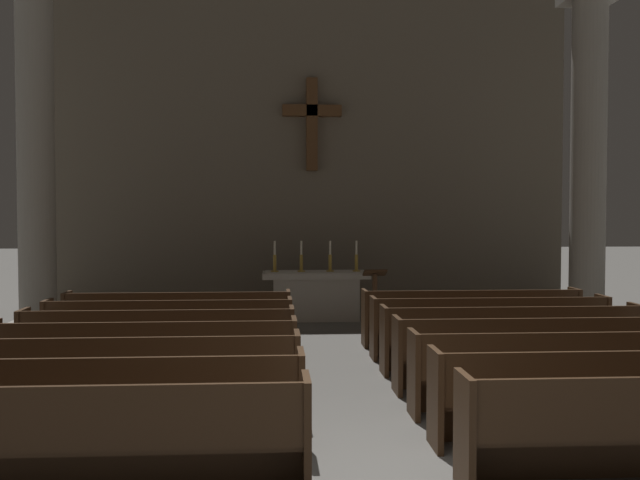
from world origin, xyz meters
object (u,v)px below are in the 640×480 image
at_px(pew_right_row_7, 471,317).
at_px(candlestick_inner_right, 330,262).
at_px(pew_left_row_7, 179,320).
at_px(pew_right_row_3, 575,372).
at_px(candlestick_inner_left, 301,262).
at_px(pew_left_row_3, 128,378).
at_px(pew_left_row_6, 170,330).
at_px(pew_left_row_2, 106,405).
at_px(candlestick_outer_left, 275,262).
at_px(pew_right_row_5, 512,339).
at_px(column_right_second, 588,165).
at_px(pew_right_row_4, 540,353).
at_px(pew_left_row_4, 145,358).
at_px(pew_right_row_2, 620,396).
at_px(pew_left_row_5, 159,343).
at_px(column_left_second, 36,162).
at_px(altar, 316,294).
at_px(candlestick_outer_right, 356,262).
at_px(pew_left_row_1, 75,440).

xyz_separation_m(pew_right_row_7, candlestick_inner_right, (-2.14, 3.06, 0.73)).
distance_m(pew_left_row_7, candlestick_inner_right, 4.17).
height_order(pew_right_row_3, candlestick_inner_left, candlestick_inner_left).
bearing_deg(pew_left_row_3, pew_left_row_6, 90.00).
bearing_deg(pew_left_row_2, candlestick_outer_left, 79.24).
bearing_deg(pew_right_row_5, candlestick_outer_left, 122.41).
relative_size(candlestick_outer_left, candlestick_inner_left, 1.00).
relative_size(pew_left_row_3, candlestick_inner_left, 5.73).
bearing_deg(column_right_second, candlestick_inner_left, 169.28).
bearing_deg(pew_right_row_4, candlestick_outer_left, 117.78).
bearing_deg(candlestick_outer_left, pew_right_row_4, -62.22).
bearing_deg(pew_right_row_4, pew_right_row_5, 90.00).
xyz_separation_m(pew_left_row_4, pew_right_row_3, (4.88, -1.06, 0.00)).
height_order(pew_right_row_2, column_right_second, column_right_second).
relative_size(pew_left_row_5, column_right_second, 0.56).
distance_m(pew_left_row_3, pew_left_row_5, 2.13).
distance_m(pew_left_row_2, column_left_second, 8.31).
height_order(pew_left_row_2, pew_left_row_5, same).
relative_size(pew_left_row_4, pew_left_row_6, 1.00).
relative_size(pew_left_row_6, candlestick_inner_left, 5.73).
relative_size(pew_left_row_2, candlestick_inner_right, 5.73).
relative_size(pew_right_row_3, column_left_second, 0.56).
height_order(pew_right_row_5, pew_right_row_7, same).
xyz_separation_m(altar, candlestick_outer_right, (0.85, 0.00, 0.68)).
bearing_deg(pew_left_row_7, pew_right_row_3, -41.05).
bearing_deg(pew_right_row_2, pew_left_row_2, 180.00).
bearing_deg(column_left_second, pew_left_row_1, -71.05).
distance_m(pew_right_row_2, pew_right_row_7, 5.32).
bearing_deg(column_right_second, candlestick_inner_right, 168.03).
relative_size(pew_left_row_3, candlestick_outer_left, 5.73).
relative_size(pew_left_row_1, candlestick_outer_right, 5.73).
bearing_deg(pew_left_row_6, pew_left_row_5, -90.00).
xyz_separation_m(pew_left_row_5, candlestick_outer_left, (1.59, 5.19, 0.73)).
relative_size(pew_left_row_3, pew_right_row_5, 1.00).
height_order(pew_left_row_6, pew_right_row_4, same).
bearing_deg(pew_left_row_6, pew_right_row_4, -23.53).
bearing_deg(candlestick_inner_left, pew_left_row_3, -106.33).
bearing_deg(pew_right_row_3, candlestick_inner_left, 110.55).
bearing_deg(pew_right_row_3, pew_right_row_5, 90.00).
relative_size(pew_left_row_1, candlestick_outer_left, 5.73).
bearing_deg(pew_left_row_1, pew_left_row_4, 90.00).
bearing_deg(pew_left_row_6, candlestick_inner_right, 56.37).
bearing_deg(pew_right_row_3, pew_left_row_1, -156.47).
xyz_separation_m(pew_left_row_2, pew_left_row_5, (0.00, 3.19, 0.00)).
relative_size(pew_right_row_5, altar, 1.67).
height_order(pew_left_row_5, pew_left_row_7, same).
relative_size(pew_left_row_6, candlestick_inner_right, 5.73).
relative_size(pew_right_row_2, pew_right_row_3, 1.00).
relative_size(pew_left_row_5, altar, 1.67).
height_order(pew_left_row_6, candlestick_outer_right, candlestick_outer_right).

